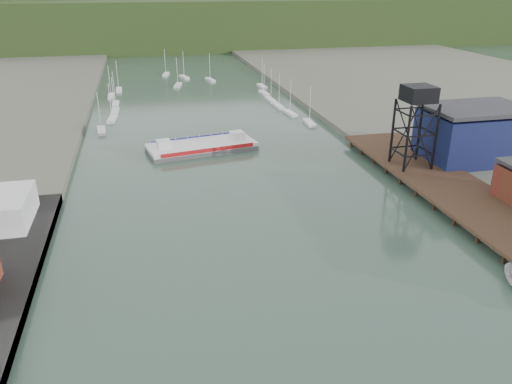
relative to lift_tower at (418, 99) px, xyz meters
name	(u,v)px	position (x,y,z in m)	size (l,w,h in m)	color
east_pier	(456,190)	(2.00, -13.00, -13.75)	(14.00, 70.00, 2.45)	black
lift_tower	(418,99)	(0.00, 0.00, 0.00)	(6.50, 6.50, 16.00)	black
blue_shed	(473,134)	(15.00, 2.00, -8.59)	(20.50, 14.50, 11.30)	#0D0F3B
marina_sailboats	(193,97)	(-34.92, 80.46, -15.30)	(57.71, 92.65, 0.90)	silver
distant_hills	(157,25)	(-38.98, 243.35, -5.27)	(500.00, 120.00, 80.00)	black
chain_ferry	(202,146)	(-38.99, 25.14, -14.63)	(25.91, 14.13, 3.53)	#49494B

